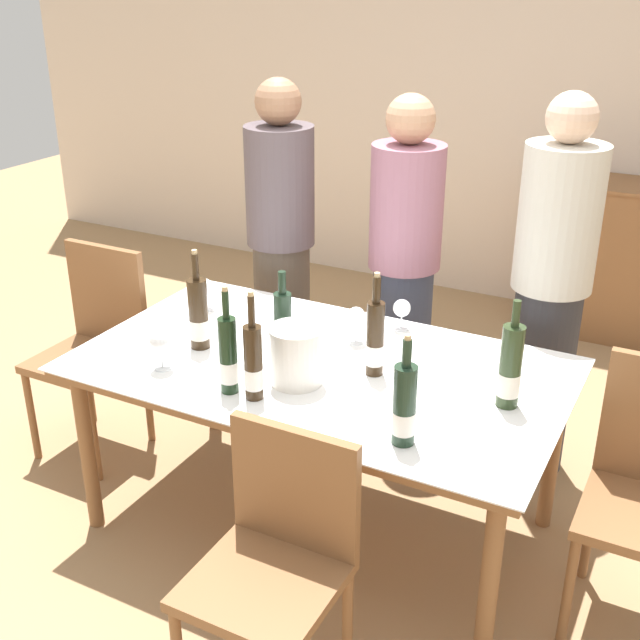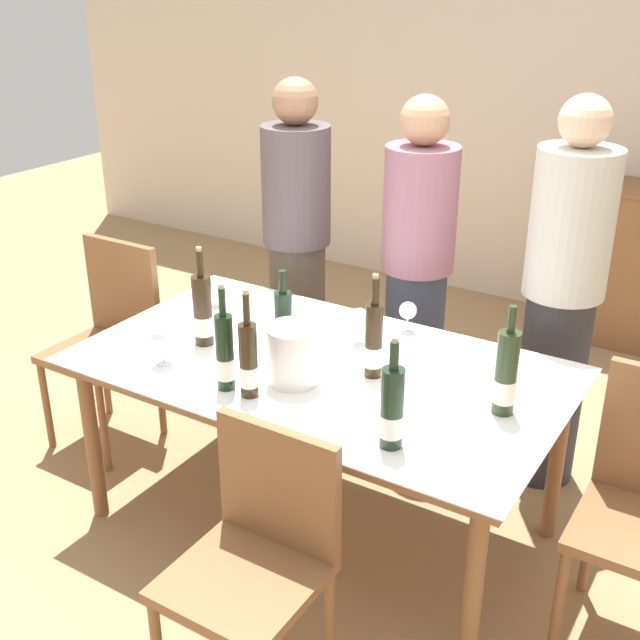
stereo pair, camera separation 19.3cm
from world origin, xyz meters
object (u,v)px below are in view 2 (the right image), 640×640
Objects in this scene: wine_glass_1 at (214,285)px; wine_glass_2 at (360,319)px; wine_bottle_1 at (284,329)px; wine_bottle_5 at (506,375)px; wine_bottle_0 at (203,312)px; person_host at (297,249)px; wine_bottle_3 at (374,341)px; person_guest_left at (417,273)px; dining_table at (320,379)px; ice_bucket at (294,353)px; wine_glass_0 at (408,312)px; wine_bottle_6 at (392,409)px; person_guest_right at (561,301)px; chair_left_end at (111,330)px; chair_near_front at (258,549)px; wine_glass_3 at (162,336)px; wine_bottle_2 at (249,361)px; wine_bottle_4 at (225,354)px.

wine_glass_1 is 0.72m from wine_glass_2.
wine_bottle_1 is 0.83m from wine_bottle_5.
person_host is at bearing 100.74° from wine_bottle_0.
person_guest_left is (-0.24, 0.87, -0.07)m from wine_bottle_3.
person_host is at bearing 127.96° from dining_table.
ice_bucket is 1.64× the size of wine_glass_0.
person_host reaches higher than wine_glass_1.
wine_bottle_6 is at bearing -67.21° from wine_glass_0.
wine_bottle_0 is (-0.47, 0.08, 0.02)m from ice_bucket.
wine_glass_1 is at bearing -134.53° from person_guest_left.
wine_bottle_0 is 2.84× the size of wine_glass_1.
ice_bucket is at bearing -92.87° from dining_table.
wine_glass_2 is 0.09× the size of person_guest_right.
wine_bottle_6 is (0.96, -0.27, -0.01)m from wine_bottle_0.
wine_bottle_5 is 1.93m from chair_left_end.
person_host is at bearing 120.67° from wine_bottle_1.
ice_bucket is 0.62m from wine_glass_0.
wine_bottle_0 is at bearing 164.50° from wine_bottle_6.
wine_glass_1 is at bearing 153.25° from wine_bottle_1.
person_guest_left is (-0.02, 1.05, -0.04)m from ice_bucket.
wine_glass_2 is 0.93m from person_host.
chair_near_front is at bearing -60.32° from person_host.
wine_bottle_1 reaches higher than dining_table.
chair_left_end is 0.97m from person_host.
ice_bucket is 0.55× the size of wine_bottle_5.
wine_bottle_3 is at bearing 125.30° from wine_bottle_6.
wine_bottle_3 reaches higher than wine_glass_1.
wine_glass_3 is at bearing -82.03° from person_host.
person_guest_left is at bearing 91.20° from ice_bucket.
chair_left_end is (-0.72, 0.18, -0.32)m from wine_bottle_0.
wine_glass_3 is 0.86m from chair_left_end.
wine_bottle_1 is 0.92× the size of wine_bottle_2.
wine_bottle_1 is 0.92× the size of wine_bottle_3.
wine_glass_3 is at bearing -163.99° from ice_bucket.
person_guest_left reaches higher than wine_bottle_3.
wine_bottle_0 is at bearing -140.82° from person_guest_right.
wine_bottle_0 is 0.61m from wine_glass_2.
dining_table is 0.61m from wine_glass_3.
dining_table is 0.90m from person_guest_left.
dining_table is 12.90× the size of wine_glass_1.
chair_near_front is at bearing -103.98° from person_guest_right.
wine_bottle_0 is 0.24× the size of person_guest_right.
wine_glass_1 is at bearing 149.71° from ice_bucket.
wine_glass_3 is at bearing -71.02° from wine_glass_1.
chair_left_end reaches higher than chair_near_front.
wine_bottle_1 is 2.80× the size of wine_glass_0.
wine_bottle_0 is 1.01× the size of wine_bottle_4.
wine_bottle_0 is at bearing 140.86° from wine_bottle_4.
wine_bottle_2 is 1.37m from person_guest_right.
wine_bottle_2 is 0.10m from wine_bottle_4.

